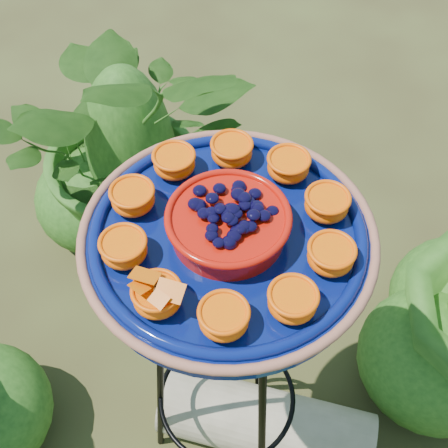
{
  "coord_description": "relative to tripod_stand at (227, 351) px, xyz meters",
  "views": [
    {
      "loc": [
        0.39,
        -0.48,
        1.78
      ],
      "look_at": [
        0.03,
        0.03,
        0.99
      ],
      "focal_mm": 50.0,
      "sensor_mm": 36.0,
      "label": 1
    }
  ],
  "objects": [
    {
      "name": "tripod_stand",
      "position": [
        0.0,
        0.0,
        0.0
      ],
      "size": [
        0.36,
        0.38,
        0.93
      ],
      "rotation": [
        0.0,
        0.0,
        0.08
      ],
      "color": "black",
      "rests_on": "ground"
    },
    {
      "name": "shrub_back_left",
      "position": [
        -0.72,
        0.49,
        -0.15
      ],
      "size": [
        0.99,
        0.99,
        0.84
      ],
      "primitive_type": "imported",
      "rotation": [
        0.0,
        0.0,
        0.74
      ],
      "color": "#1F4713",
      "rests_on": "ground"
    },
    {
      "name": "driftwood_log",
      "position": [
        0.08,
        0.08,
        -0.47
      ],
      "size": [
        0.61,
        0.38,
        0.19
      ],
      "primitive_type": "cylinder",
      "rotation": [
        0.0,
        1.57,
        0.35
      ],
      "color": "tan",
      "rests_on": "ground"
    },
    {
      "name": "feeder_dish",
      "position": [
        -0.0,
        -0.0,
        0.41
      ],
      "size": [
        0.51,
        0.51,
        0.11
      ],
      "rotation": [
        0.0,
        0.0,
        0.08
      ],
      "color": "#071354",
      "rests_on": "tripod_stand"
    },
    {
      "name": "ground_plane",
      "position": [
        -0.04,
        -0.03,
        -0.56
      ],
      "size": [
        20.0,
        20.0,
        0.0
      ],
      "primitive_type": "plane",
      "color": "#312715",
      "rests_on": "ground"
    }
  ]
}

